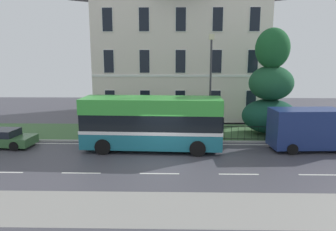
{
  "coord_description": "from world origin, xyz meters",
  "views": [
    {
      "loc": [
        0.75,
        -16.86,
        5.84
      ],
      "look_at": [
        0.3,
        4.17,
        1.88
      ],
      "focal_mm": 33.56,
      "sensor_mm": 36.0,
      "label": 1
    }
  ],
  "objects_px": {
    "parked_hatchback_01": "(1,138)",
    "street_lamp_post": "(211,80)",
    "georgian_townhouse": "(180,50)",
    "evergreen_tree": "(270,93)",
    "single_decker_bus": "(152,123)",
    "white_panel_van": "(309,129)"
  },
  "relations": [
    {
      "from": "parked_hatchback_01",
      "to": "street_lamp_post",
      "type": "relative_size",
      "value": 0.59
    },
    {
      "from": "georgian_townhouse",
      "to": "parked_hatchback_01",
      "type": "bearing_deg",
      "value": -134.06
    },
    {
      "from": "georgian_townhouse",
      "to": "evergreen_tree",
      "type": "height_order",
      "value": "georgian_townhouse"
    },
    {
      "from": "parked_hatchback_01",
      "to": "street_lamp_post",
      "type": "xyz_separation_m",
      "value": [
        13.9,
        2.29,
        3.65
      ]
    },
    {
      "from": "single_decker_bus",
      "to": "georgian_townhouse",
      "type": "bearing_deg",
      "value": 83.98
    },
    {
      "from": "evergreen_tree",
      "to": "street_lamp_post",
      "type": "bearing_deg",
      "value": -167.77
    },
    {
      "from": "georgian_townhouse",
      "to": "single_decker_bus",
      "type": "distance_m",
      "value": 13.71
    },
    {
      "from": "white_panel_van",
      "to": "street_lamp_post",
      "type": "xyz_separation_m",
      "value": [
        -5.99,
        2.6,
        2.88
      ]
    },
    {
      "from": "parked_hatchback_01",
      "to": "evergreen_tree",
      "type": "bearing_deg",
      "value": 14.16
    },
    {
      "from": "single_decker_bus",
      "to": "evergreen_tree",
      "type": "bearing_deg",
      "value": 26.17
    },
    {
      "from": "single_decker_bus",
      "to": "street_lamp_post",
      "type": "height_order",
      "value": "street_lamp_post"
    },
    {
      "from": "white_panel_van",
      "to": "street_lamp_post",
      "type": "relative_size",
      "value": 0.75
    },
    {
      "from": "evergreen_tree",
      "to": "street_lamp_post",
      "type": "xyz_separation_m",
      "value": [
        -4.5,
        -0.98,
        1.01
      ]
    },
    {
      "from": "evergreen_tree",
      "to": "parked_hatchback_01",
      "type": "xyz_separation_m",
      "value": [
        -18.41,
        -3.26,
        -2.64
      ]
    },
    {
      "from": "georgian_townhouse",
      "to": "evergreen_tree",
      "type": "distance_m",
      "value": 11.61
    },
    {
      "from": "evergreen_tree",
      "to": "street_lamp_post",
      "type": "distance_m",
      "value": 4.72
    },
    {
      "from": "single_decker_bus",
      "to": "white_panel_van",
      "type": "xyz_separation_m",
      "value": [
        9.9,
        0.12,
        -0.41
      ]
    },
    {
      "from": "georgian_townhouse",
      "to": "parked_hatchback_01",
      "type": "height_order",
      "value": "georgian_townhouse"
    },
    {
      "from": "georgian_townhouse",
      "to": "white_panel_van",
      "type": "relative_size",
      "value": 2.87
    },
    {
      "from": "street_lamp_post",
      "to": "evergreen_tree",
      "type": "bearing_deg",
      "value": 12.23
    },
    {
      "from": "evergreen_tree",
      "to": "single_decker_bus",
      "type": "height_order",
      "value": "evergreen_tree"
    },
    {
      "from": "single_decker_bus",
      "to": "parked_hatchback_01",
      "type": "height_order",
      "value": "single_decker_bus"
    }
  ]
}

